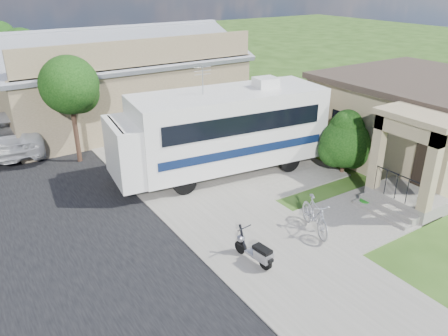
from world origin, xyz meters
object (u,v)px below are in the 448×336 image
scooter (256,251)px  bicycle (315,217)px  garden_hose (365,203)px  motorhome (221,129)px  shrub (345,141)px  pickup_truck (6,130)px

scooter → bicycle: bicycle is taller
garden_hose → scooter: bearing=-173.0°
motorhome → shrub: motorhome is taller
motorhome → shrub: bearing=-26.0°
shrub → bicycle: shrub is taller
shrub → scooter: size_ratio=1.87×
shrub → bicycle: (-4.25, -2.80, -0.81)m
bicycle → motorhome: bearing=108.9°
scooter → pickup_truck: 14.27m
shrub → garden_hose: (-1.48, -2.47, -1.29)m
motorhome → scooter: motorhome is taller
bicycle → garden_hose: bearing=26.3°
motorhome → pickup_truck: (-6.92, 7.79, -1.02)m
bicycle → garden_hose: 2.83m
scooter → pickup_truck: pickup_truck is taller
garden_hose → shrub: bearing=59.1°
pickup_truck → garden_hose: (9.64, -12.94, -0.79)m
pickup_truck → bicycle: bearing=124.1°
pickup_truck → garden_hose: pickup_truck is taller
shrub → scooter: (-6.79, -3.12, -0.94)m
shrub → scooter: 7.53m
scooter → pickup_truck: (-4.33, 13.59, 0.44)m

